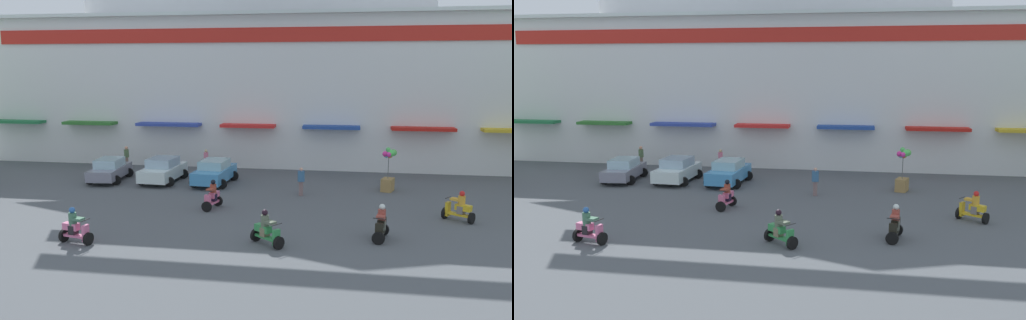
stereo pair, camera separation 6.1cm
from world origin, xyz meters
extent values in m
plane|color=#515559|center=(0.00, 13.00, 0.00)|extent=(128.00, 128.00, 0.00)
cube|color=silver|center=(0.00, 35.11, 5.31)|extent=(40.34, 10.21, 10.61)
cube|color=red|center=(0.00, 29.94, 9.26)|extent=(37.11, 0.12, 0.97)
cube|color=silver|center=(0.00, 29.90, 10.73)|extent=(40.34, 0.70, 0.24)
cube|color=#216F40|center=(-17.47, 29.45, 3.11)|extent=(4.04, 1.10, 0.20)
cube|color=#2E6F2B|center=(-11.68, 29.45, 3.11)|extent=(3.83, 1.10, 0.20)
cube|color=#2E429D|center=(-5.70, 29.45, 3.11)|extent=(4.56, 1.10, 0.20)
cube|color=red|center=(0.02, 29.45, 3.11)|extent=(3.78, 1.10, 0.20)
cube|color=#224394|center=(5.73, 29.45, 3.11)|extent=(3.82, 1.10, 0.20)
cube|color=red|center=(11.70, 29.45, 3.11)|extent=(4.06, 1.10, 0.20)
cube|color=gray|center=(-7.94, 24.46, 0.59)|extent=(1.95, 4.04, 0.63)
cube|color=#A0C3D1|center=(-7.94, 24.46, 1.16)|extent=(1.56, 2.07, 0.52)
cylinder|color=black|center=(-8.86, 25.60, 0.30)|extent=(0.61, 0.21, 0.60)
cylinder|color=black|center=(-7.22, 25.73, 0.30)|extent=(0.61, 0.21, 0.60)
cylinder|color=black|center=(-8.66, 23.18, 0.30)|extent=(0.61, 0.21, 0.60)
cylinder|color=black|center=(-7.03, 23.31, 0.30)|extent=(0.61, 0.21, 0.60)
cube|color=silver|center=(-4.51, 24.70, 0.63)|extent=(2.00, 4.08, 0.72)
cube|color=#97B1C4|center=(-4.51, 24.70, 1.26)|extent=(1.65, 2.07, 0.55)
cylinder|color=black|center=(-5.35, 25.98, 0.30)|extent=(0.61, 0.19, 0.60)
cylinder|color=black|center=(-3.55, 25.89, 0.30)|extent=(0.61, 0.19, 0.60)
cylinder|color=black|center=(-5.48, 23.51, 0.30)|extent=(0.61, 0.19, 0.60)
cylinder|color=black|center=(-3.67, 23.42, 0.30)|extent=(0.61, 0.19, 0.60)
cube|color=#4390CA|center=(-1.20, 24.65, 0.63)|extent=(2.04, 4.15, 0.72)
cube|color=#94BDC5|center=(-1.20, 24.65, 1.25)|extent=(1.65, 2.12, 0.51)
cylinder|color=black|center=(-1.97, 25.96, 0.30)|extent=(0.61, 0.21, 0.60)
cylinder|color=black|center=(-0.23, 25.83, 0.30)|extent=(0.61, 0.21, 0.60)
cylinder|color=black|center=(-2.16, 23.48, 0.30)|extent=(0.61, 0.21, 0.60)
cylinder|color=black|center=(-0.43, 23.34, 0.30)|extent=(0.61, 0.21, 0.60)
cylinder|color=black|center=(-3.46, 12.78, 0.26)|extent=(0.25, 0.54, 0.52)
cylinder|color=black|center=(-4.65, 13.03, 0.26)|extent=(0.25, 0.54, 0.52)
cube|color=#D46692|center=(-4.05, 12.91, 0.32)|extent=(1.11, 0.50, 0.10)
cube|color=#D46692|center=(-4.27, 12.95, 0.69)|extent=(0.73, 0.44, 0.28)
cube|color=#D46692|center=(-3.58, 12.80, 0.49)|extent=(0.20, 0.34, 0.68)
cylinder|color=black|center=(-3.55, 12.80, 1.03)|extent=(0.14, 0.52, 0.04)
cube|color=black|center=(-4.17, 12.93, 0.57)|extent=(0.34, 0.37, 0.36)
cylinder|color=#416E55|center=(-4.17, 12.93, 1.01)|extent=(0.38, 0.38, 0.52)
sphere|color=#2B5CA1|center=(-4.17, 12.93, 1.38)|extent=(0.25, 0.25, 0.25)
cube|color=#416E55|center=(-3.91, 12.88, 1.04)|extent=(0.50, 0.42, 0.10)
cylinder|color=black|center=(8.04, 14.76, 0.26)|extent=(0.54, 0.25, 0.52)
cylinder|color=black|center=(8.30, 15.98, 0.26)|extent=(0.54, 0.25, 0.52)
cube|color=black|center=(8.17, 15.37, 0.32)|extent=(0.50, 1.13, 0.10)
cube|color=black|center=(8.22, 15.59, 0.72)|extent=(0.44, 0.74, 0.28)
cube|color=black|center=(8.07, 14.88, 0.50)|extent=(0.34, 0.20, 0.70)
cylinder|color=black|center=(8.06, 14.86, 1.06)|extent=(0.52, 0.14, 0.04)
cube|color=slate|center=(8.20, 15.49, 0.60)|extent=(0.37, 0.34, 0.36)
cylinder|color=#9A4237|center=(8.20, 15.49, 1.03)|extent=(0.38, 0.38, 0.50)
sphere|color=silver|center=(8.20, 15.49, 1.39)|extent=(0.25, 0.25, 0.25)
cube|color=#9A4237|center=(8.14, 15.22, 1.05)|extent=(0.42, 0.50, 0.10)
cylinder|color=black|center=(-0.04, 18.37, 0.26)|extent=(0.54, 0.26, 0.52)
cylinder|color=black|center=(0.23, 19.57, 0.26)|extent=(0.54, 0.26, 0.52)
cube|color=#E0668D|center=(0.10, 18.97, 0.32)|extent=(0.51, 1.11, 0.10)
cube|color=#E0668D|center=(0.15, 19.18, 0.70)|extent=(0.45, 0.74, 0.28)
cube|color=#E0668D|center=(-0.01, 18.49, 0.49)|extent=(0.34, 0.21, 0.68)
cylinder|color=black|center=(-0.02, 18.47, 1.04)|extent=(0.51, 0.15, 0.04)
cube|color=black|center=(0.13, 19.09, 0.58)|extent=(0.37, 0.34, 0.36)
cylinder|color=brown|center=(0.13, 19.09, 1.01)|extent=(0.38, 0.38, 0.50)
sphere|color=black|center=(0.13, 19.09, 1.37)|extent=(0.25, 0.25, 0.25)
cube|color=brown|center=(0.06, 18.83, 1.03)|extent=(0.43, 0.50, 0.10)
cylinder|color=black|center=(11.39, 19.15, 0.26)|extent=(0.43, 0.50, 0.52)
cylinder|color=black|center=(12.42, 18.38, 0.26)|extent=(0.43, 0.50, 0.52)
cube|color=gold|center=(11.90, 18.77, 0.32)|extent=(1.07, 0.90, 0.10)
cube|color=gold|center=(12.09, 18.63, 0.69)|extent=(0.75, 0.67, 0.28)
cube|color=gold|center=(11.50, 19.07, 0.48)|extent=(0.30, 0.34, 0.67)
cylinder|color=black|center=(11.48, 19.09, 1.03)|extent=(0.34, 0.44, 0.04)
cube|color=slate|center=(12.01, 18.69, 0.57)|extent=(0.42, 0.42, 0.36)
cylinder|color=gold|center=(12.01, 18.69, 0.99)|extent=(0.45, 0.45, 0.48)
sphere|color=red|center=(12.01, 18.69, 1.34)|extent=(0.25, 0.25, 0.25)
cube|color=gold|center=(11.78, 18.86, 1.01)|extent=(0.56, 0.54, 0.10)
cylinder|color=black|center=(4.15, 13.53, 0.26)|extent=(0.44, 0.49, 0.52)
cylinder|color=black|center=(3.10, 14.38, 0.26)|extent=(0.44, 0.49, 0.52)
cube|color=#2F8A46|center=(3.62, 13.96, 0.32)|extent=(1.10, 0.96, 0.10)
cube|color=#2F8A46|center=(3.44, 14.11, 0.65)|extent=(0.77, 0.71, 0.28)
cube|color=#2F8A46|center=(4.04, 13.62, 0.46)|extent=(0.31, 0.34, 0.64)
cylinder|color=black|center=(4.06, 13.60, 0.99)|extent=(0.36, 0.43, 0.04)
cube|color=#756D51|center=(3.52, 14.04, 0.53)|extent=(0.42, 0.42, 0.36)
cylinder|color=#586550|center=(3.52, 14.04, 0.96)|extent=(0.45, 0.45, 0.51)
sphere|color=black|center=(3.52, 14.04, 1.33)|extent=(0.25, 0.25, 0.25)
cube|color=#586550|center=(3.75, 13.85, 0.99)|extent=(0.56, 0.54, 0.10)
cylinder|color=black|center=(-2.51, 27.62, 0.43)|extent=(0.21, 0.21, 0.86)
cylinder|color=pink|center=(-2.51, 27.62, 1.16)|extent=(0.33, 0.33, 0.60)
sphere|color=tan|center=(-2.51, 27.62, 1.56)|extent=(0.20, 0.20, 0.20)
cylinder|color=#806355|center=(-8.47, 28.33, 0.43)|extent=(0.26, 0.26, 0.86)
cylinder|color=#4F6842|center=(-8.47, 28.33, 1.13)|extent=(0.43, 0.43, 0.54)
sphere|color=tan|center=(-8.47, 28.33, 1.52)|extent=(0.24, 0.24, 0.24)
cylinder|color=#7E6361|center=(4.29, 22.53, 0.41)|extent=(0.31, 0.31, 0.81)
cylinder|color=#37628C|center=(4.29, 22.53, 1.10)|extent=(0.51, 0.51, 0.58)
sphere|color=tan|center=(4.29, 22.53, 1.49)|extent=(0.20, 0.20, 0.20)
cube|color=#9C7944|center=(9.15, 24.45, 0.38)|extent=(0.86, 1.04, 0.75)
cylinder|color=#4C4C4C|center=(9.15, 24.45, 1.35)|extent=(0.04, 0.04, 1.20)
sphere|color=#56C051|center=(9.40, 24.44, 2.26)|extent=(0.39, 0.39, 0.39)
sphere|color=orange|center=(9.20, 24.54, 2.11)|extent=(0.37, 0.37, 0.37)
sphere|color=#4FC056|center=(9.12, 24.67, 2.39)|extent=(0.28, 0.28, 0.28)
sphere|color=#3BA5D4|center=(9.04, 24.51, 2.12)|extent=(0.35, 0.35, 0.35)
sphere|color=#DF2D8B|center=(8.93, 24.36, 2.19)|extent=(0.32, 0.32, 0.32)
sphere|color=#E0329C|center=(9.12, 24.16, 2.19)|extent=(0.28, 0.28, 0.28)
sphere|color=#4CCE54|center=(9.26, 24.32, 2.24)|extent=(0.40, 0.40, 0.40)
camera|label=1|loc=(6.51, -5.97, 7.00)|focal=36.73mm
camera|label=2|loc=(6.57, -5.96, 7.00)|focal=36.73mm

